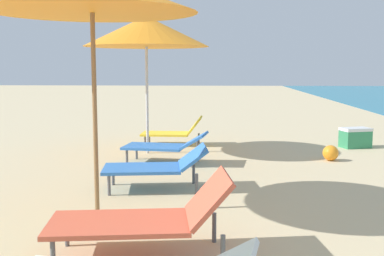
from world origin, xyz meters
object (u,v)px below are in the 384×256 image
(lounger_farthest_shoreside, at_px, (174,132))
(umbrella_farthest, at_px, (146,31))
(lounger_second_inland, at_px, (146,216))
(cooler_box, at_px, (355,138))
(beach_ball, at_px, (331,153))
(lounger_farthest_inland, at_px, (166,145))
(lounger_second_shoreside, at_px, (157,166))

(lounger_farthest_shoreside, bearing_deg, umbrella_farthest, 68.49)
(lounger_second_inland, height_order, cooler_box, lounger_second_inland)
(umbrella_farthest, distance_m, lounger_farthest_shoreside, 2.23)
(cooler_box, distance_m, beach_ball, 1.62)
(lounger_farthest_shoreside, relative_size, lounger_farthest_inland, 0.87)
(umbrella_farthest, relative_size, cooler_box, 4.02)
(lounger_second_inland, bearing_deg, cooler_box, -127.51)
(lounger_second_inland, bearing_deg, umbrella_farthest, -89.09)
(lounger_second_shoreside, xyz_separation_m, umbrella_farthest, (-0.51, 2.65, 1.93))
(lounger_second_shoreside, distance_m, lounger_second_inland, 2.26)
(lounger_second_shoreside, distance_m, lounger_farthest_inland, 1.71)
(lounger_second_shoreside, distance_m, umbrella_farthest, 3.31)
(lounger_farthest_inland, xyz_separation_m, beach_ball, (2.80, 0.38, -0.17))
(lounger_second_shoreside, relative_size, lounger_second_inland, 0.89)
(lounger_second_shoreside, xyz_separation_m, cooler_box, (3.54, 3.49, -0.12))
(cooler_box, height_order, beach_ball, cooler_box)
(umbrella_farthest, distance_m, beach_ball, 3.91)
(beach_ball, bearing_deg, lounger_farthest_inland, -172.32)
(umbrella_farthest, bearing_deg, cooler_box, 11.73)
(lounger_second_shoreside, bearing_deg, lounger_farthest_shoreside, -95.39)
(umbrella_farthest, distance_m, cooler_box, 4.62)
(lounger_farthest_inland, bearing_deg, lounger_farthest_shoreside, -81.37)
(lounger_farthest_shoreside, relative_size, cooler_box, 1.95)
(lounger_farthest_shoreside, distance_m, beach_ball, 3.23)
(umbrella_farthest, bearing_deg, lounger_farthest_shoreside, 67.26)
(lounger_farthest_shoreside, height_order, lounger_farthest_inland, lounger_farthest_shoreside)
(lounger_second_shoreside, height_order, umbrella_farthest, umbrella_farthest)
(lounger_second_inland, xyz_separation_m, lounger_farthest_shoreside, (-0.29, 5.89, -0.07))
(umbrella_farthest, height_order, cooler_box, umbrella_farthest)
(umbrella_farthest, bearing_deg, lounger_farthest_inland, -64.41)
(umbrella_farthest, distance_m, lounger_farthest_inland, 2.20)
(beach_ball, bearing_deg, lounger_farthest_shoreside, 151.37)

